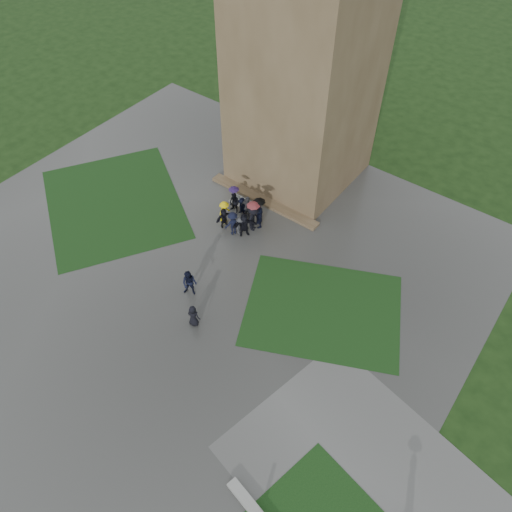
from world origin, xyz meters
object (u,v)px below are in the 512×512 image
Objects in this scene: bench at (241,203)px; pedestrian_near at (193,316)px; tower at (306,59)px; pedestrian_mid at (190,283)px.

pedestrian_near is at bearing -66.71° from bench.
pedestrian_mid is (1.43, -13.77, -8.02)m from tower.
bench is 8.18m from pedestrian_mid.
tower is 16.00m from pedestrian_mid.
tower is 11.62× the size of pedestrian_near.
tower is at bearing -89.91° from pedestrian_near.
pedestrian_mid reaches higher than bench.
tower is 9.41× the size of pedestrian_mid.
pedestrian_mid reaches higher than pedestrian_near.
pedestrian_mid is at bearing -84.08° from tower.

